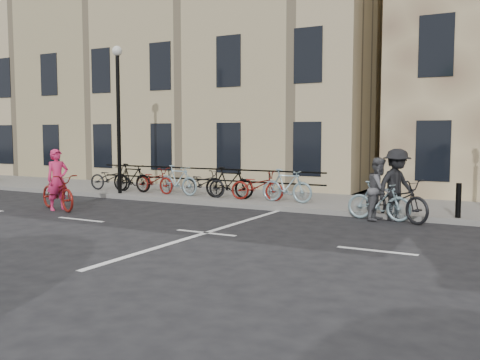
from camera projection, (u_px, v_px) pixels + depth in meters
The scene contains 9 objects.
ground at pixel (206, 233), 12.50m from camera, with size 120.00×120.00×0.00m, color black.
sidewalk at pixel (202, 195), 19.65m from camera, with size 46.00×4.00×0.15m, color slate.
building_west at pixel (193, 79), 27.71m from camera, with size 20.00×10.00×10.00m, color tan.
lamp_post at pixel (118, 101), 19.15m from camera, with size 0.36×0.36×5.28m.
bollard_east at pixel (458, 201), 13.76m from camera, with size 0.14×0.14×0.90m, color black.
parked_bikes at pixel (190, 181), 18.69m from camera, with size 9.35×1.23×1.05m.
cyclist_pink at pixel (58, 189), 16.21m from camera, with size 2.20×1.35×1.85m.
cyclist_grey at pixel (379, 195), 14.28m from camera, with size 1.77×0.86×1.69m.
cyclist_dark at pixel (396, 193), 14.16m from camera, with size 2.25×1.73×1.92m.
Camera 1 is at (6.64, -10.43, 2.33)m, focal length 40.00 mm.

